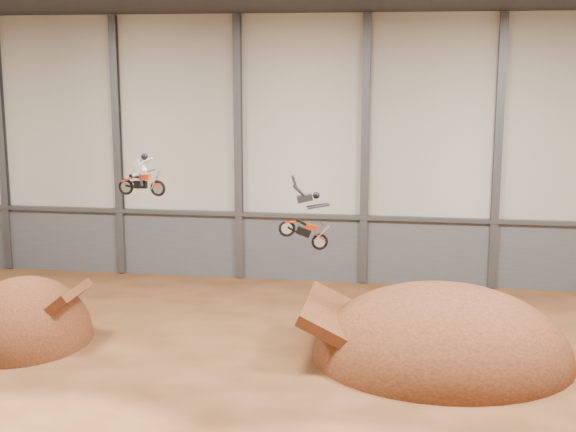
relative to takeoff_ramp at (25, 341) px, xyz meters
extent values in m
plane|color=#4F2A15|center=(10.16, -3.56, 0.00)|extent=(40.00, 40.00, 0.00)
cube|color=beige|center=(10.16, 11.44, 7.00)|extent=(40.00, 0.10, 14.00)
cube|color=#4F5156|center=(10.16, 11.34, 1.75)|extent=(39.80, 0.18, 3.50)
cube|color=#47494F|center=(10.16, 11.19, 3.55)|extent=(39.80, 0.35, 0.20)
cube|color=#47494F|center=(-6.51, 11.24, 7.00)|extent=(0.40, 0.36, 13.90)
cube|color=#47494F|center=(0.16, 11.24, 7.00)|extent=(0.40, 0.36, 13.90)
cube|color=#47494F|center=(6.83, 11.24, 7.00)|extent=(0.40, 0.36, 13.90)
cube|color=#47494F|center=(13.49, 11.24, 7.00)|extent=(0.40, 0.36, 13.90)
cube|color=#47494F|center=(20.16, 11.24, 7.00)|extent=(0.40, 0.36, 13.90)
ellipsoid|color=#431F10|center=(0.00, 0.00, 0.00)|extent=(5.47, 6.32, 5.47)
ellipsoid|color=#431F10|center=(17.22, 0.61, 0.00)|extent=(10.23, 9.05, 5.90)
camera|label=1|loc=(15.75, -30.05, 11.58)|focal=50.00mm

